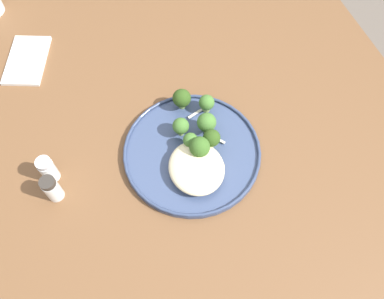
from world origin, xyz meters
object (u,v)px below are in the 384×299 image
object	(u,v)px
seared_scallop_large_seared	(208,162)
broccoli_floret_right_tilted	(190,141)
broccoli_floret_tall_stalk	(212,138)
folded_napkin	(27,60)
seared_scallop_center_golden	(215,168)
broccoli_floret_small_sprig	(207,123)
dinner_plate	(192,152)
broccoli_floret_left_leaning	(207,103)
broccoli_floret_near_rim	(182,98)
seared_scallop_half_hidden	(181,171)
broccoli_floret_center_pile	(200,148)
broccoli_floret_front_edge	(181,126)
seared_scallop_right_edge	(208,178)
pepper_shaker	(52,189)
salt_shaker	(48,169)
seared_scallop_tiny_bay	(196,168)

from	to	relation	value
seared_scallop_large_seared	broccoli_floret_right_tilted	size ratio (longest dim) A/B	0.68
broccoli_floret_tall_stalk	folded_napkin	distance (m)	0.50
seared_scallop_large_seared	seared_scallop_center_golden	distance (m)	0.02
broccoli_floret_small_sprig	folded_napkin	xyz separation A→B (m)	(-0.34, -0.34, -0.04)
dinner_plate	broccoli_floret_left_leaning	bearing A→B (deg)	143.65
broccoli_floret_small_sprig	folded_napkin	bearing A→B (deg)	-135.06
broccoli_floret_near_rim	folded_napkin	xyz separation A→B (m)	(-0.26, -0.31, -0.04)
seared_scallop_half_hidden	broccoli_floret_center_pile	xyz separation A→B (m)	(-0.02, 0.05, 0.03)
seared_scallop_center_golden	broccoli_floret_near_rim	size ratio (longest dim) A/B	0.65
broccoli_floret_small_sprig	broccoli_floret_front_edge	distance (m)	0.05
seared_scallop_half_hidden	dinner_plate	bearing A→B (deg)	135.28
seared_scallop_half_hidden	seared_scallop_right_edge	world-z (taller)	same
seared_scallop_half_hidden	pepper_shaker	size ratio (longest dim) A/B	0.50
seared_scallop_right_edge	seared_scallop_center_golden	size ratio (longest dim) A/B	0.96
broccoli_floret_near_rim	broccoli_floret_center_pile	distance (m)	0.13
seared_scallop_center_golden	broccoli_floret_small_sprig	size ratio (longest dim) A/B	0.60
broccoli_floret_front_edge	folded_napkin	xyz separation A→B (m)	(-0.32, -0.28, -0.04)
seared_scallop_half_hidden	broccoli_floret_left_leaning	world-z (taller)	broccoli_floret_left_leaning
broccoli_floret_center_pile	folded_napkin	size ratio (longest dim) A/B	0.42
broccoli_floret_right_tilted	broccoli_floret_tall_stalk	distance (m)	0.04
seared_scallop_center_golden	salt_shaker	size ratio (longest dim) A/B	0.51
seared_scallop_large_seared	seared_scallop_right_edge	xyz separation A→B (m)	(0.04, -0.01, 0.00)
dinner_plate	seared_scallop_center_golden	size ratio (longest dim) A/B	8.47
seared_scallop_tiny_bay	folded_napkin	size ratio (longest dim) A/B	0.15
broccoli_floret_near_rim	folded_napkin	distance (m)	0.40
seared_scallop_large_seared	broccoli_floret_front_edge	size ratio (longest dim) A/B	0.67
dinner_plate	broccoli_floret_center_pile	distance (m)	0.05
broccoli_floret_right_tilted	seared_scallop_tiny_bay	bearing A→B (deg)	-7.46
broccoli_floret_right_tilted	broccoli_floret_near_rim	distance (m)	0.11
seared_scallop_large_seared	broccoli_floret_tall_stalk	world-z (taller)	broccoli_floret_tall_stalk
broccoli_floret_front_edge	broccoli_floret_center_pile	world-z (taller)	broccoli_floret_center_pile
broccoli_floret_front_edge	broccoli_floret_right_tilted	xyz separation A→B (m)	(0.04, 0.01, 0.00)
broccoli_floret_tall_stalk	folded_napkin	bearing A→B (deg)	-138.62
seared_scallop_half_hidden	seared_scallop_center_golden	size ratio (longest dim) A/B	0.97
seared_scallop_large_seared	broccoli_floret_small_sprig	distance (m)	0.08
broccoli_floret_small_sprig	broccoli_floret_right_tilted	xyz separation A→B (m)	(0.03, -0.05, -0.01)
broccoli_floret_near_rim	pepper_shaker	xyz separation A→B (m)	(0.11, -0.31, -0.01)
broccoli_floret_small_sprig	broccoli_floret_near_rim	size ratio (longest dim) A/B	1.08
broccoli_floret_tall_stalk	broccoli_floret_small_sprig	bearing A→B (deg)	174.00
seared_scallop_center_golden	pepper_shaker	xyz separation A→B (m)	(-0.06, -0.32, 0.01)
broccoli_floret_front_edge	broccoli_floret_small_sprig	bearing A→B (deg)	76.23
dinner_plate	seared_scallop_right_edge	size ratio (longest dim) A/B	8.81
broccoli_floret_small_sprig	broccoli_floret_front_edge	xyz separation A→B (m)	(-0.01, -0.05, -0.01)
dinner_plate	seared_scallop_tiny_bay	distance (m)	0.05
seared_scallop_tiny_bay	broccoli_floret_near_rim	distance (m)	0.16
broccoli_floret_center_pile	folded_napkin	world-z (taller)	broccoli_floret_center_pile
broccoli_floret_left_leaning	broccoli_floret_tall_stalk	bearing A→B (deg)	-14.62
broccoli_floret_left_leaning	folded_napkin	world-z (taller)	broccoli_floret_left_leaning
seared_scallop_half_hidden	broccoli_floret_small_sprig	xyz separation A→B (m)	(-0.08, 0.08, 0.02)
pepper_shaker	broccoli_floret_right_tilted	bearing A→B (deg)	91.33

